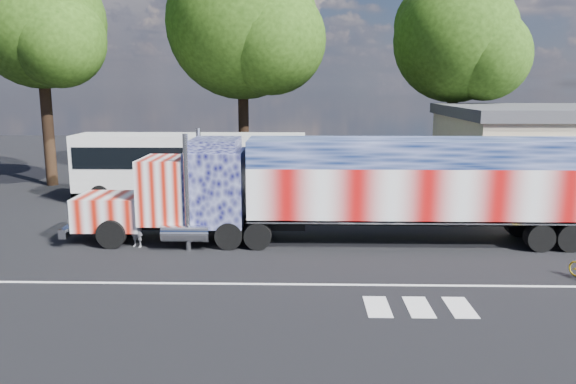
{
  "coord_description": "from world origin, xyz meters",
  "views": [
    {
      "loc": [
        0.55,
        -20.31,
        6.4
      ],
      "look_at": [
        0.0,
        3.0,
        1.9
      ],
      "focal_mm": 35.0,
      "sensor_mm": 36.0,
      "label": 1
    }
  ],
  "objects_px": {
    "semi_truck": "(355,186)",
    "tree_n_mid": "(245,24)",
    "coach_bus": "(191,166)",
    "tree_ne_a": "(458,41)",
    "tree_nw_a": "(41,24)",
    "woman": "(137,228)"
  },
  "relations": [
    {
      "from": "coach_bus",
      "to": "tree_ne_a",
      "type": "xyz_separation_m",
      "value": [
        16.19,
        6.85,
        7.22
      ]
    },
    {
      "from": "semi_truck",
      "to": "tree_ne_a",
      "type": "height_order",
      "value": "tree_ne_a"
    },
    {
      "from": "tree_nw_a",
      "to": "tree_ne_a",
      "type": "relative_size",
      "value": 1.06
    },
    {
      "from": "tree_ne_a",
      "to": "tree_n_mid",
      "type": "bearing_deg",
      "value": 179.14
    },
    {
      "from": "tree_n_mid",
      "to": "tree_ne_a",
      "type": "xyz_separation_m",
      "value": [
        13.8,
        -0.21,
        -1.1
      ]
    },
    {
      "from": "coach_bus",
      "to": "woman",
      "type": "height_order",
      "value": "coach_bus"
    },
    {
      "from": "tree_n_mid",
      "to": "tree_nw_a",
      "type": "xyz_separation_m",
      "value": [
        -12.19,
        -2.56,
        -0.24
      ]
    },
    {
      "from": "semi_truck",
      "to": "tree_n_mid",
      "type": "height_order",
      "value": "tree_n_mid"
    },
    {
      "from": "tree_n_mid",
      "to": "tree_nw_a",
      "type": "relative_size",
      "value": 1.08
    },
    {
      "from": "coach_bus",
      "to": "tree_n_mid",
      "type": "bearing_deg",
      "value": 71.31
    },
    {
      "from": "tree_n_mid",
      "to": "coach_bus",
      "type": "bearing_deg",
      "value": -108.69
    },
    {
      "from": "semi_truck",
      "to": "tree_n_mid",
      "type": "bearing_deg",
      "value": 111.03
    },
    {
      "from": "woman",
      "to": "tree_n_mid",
      "type": "distance_m",
      "value": 19.07
    },
    {
      "from": "semi_truck",
      "to": "woman",
      "type": "relative_size",
      "value": 13.99
    },
    {
      "from": "coach_bus",
      "to": "tree_ne_a",
      "type": "relative_size",
      "value": 0.96
    },
    {
      "from": "coach_bus",
      "to": "tree_nw_a",
      "type": "xyz_separation_m",
      "value": [
        -9.81,
        4.49,
        8.08
      ]
    },
    {
      "from": "tree_nw_a",
      "to": "tree_ne_a",
      "type": "bearing_deg",
      "value": 5.17
    },
    {
      "from": "tree_ne_a",
      "to": "woman",
      "type": "bearing_deg",
      "value": -135.88
    },
    {
      "from": "woman",
      "to": "tree_ne_a",
      "type": "xyz_separation_m",
      "value": [
        16.61,
        16.11,
        8.36
      ]
    },
    {
      "from": "tree_n_mid",
      "to": "tree_ne_a",
      "type": "relative_size",
      "value": 1.15
    },
    {
      "from": "coach_bus",
      "to": "woman",
      "type": "distance_m",
      "value": 9.34
    },
    {
      "from": "woman",
      "to": "tree_ne_a",
      "type": "bearing_deg",
      "value": 64.6
    }
  ]
}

